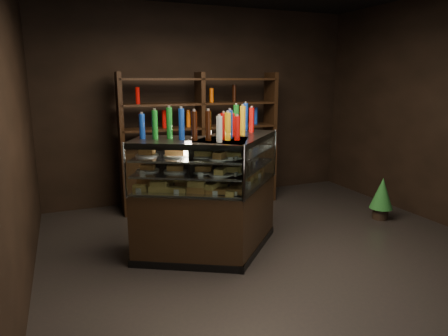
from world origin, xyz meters
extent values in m
plane|color=black|center=(0.00, 0.00, 0.00)|extent=(5.00, 5.00, 0.00)
cube|color=black|center=(0.00, 2.50, 1.50)|extent=(5.00, 0.02, 3.00)
cube|color=black|center=(-2.50, 0.00, 1.50)|extent=(0.02, 5.00, 3.00)
cube|color=black|center=(-0.37, 0.38, 0.38)|extent=(1.23, 1.25, 0.76)
cube|color=black|center=(-0.37, 0.38, 0.04)|extent=(1.26, 1.29, 0.08)
cube|color=black|center=(-0.37, 0.38, 1.27)|extent=(1.23, 1.25, 0.06)
cube|color=silver|center=(-0.37, 0.38, 0.77)|extent=(1.16, 1.18, 0.02)
cube|color=silver|center=(-0.37, 0.38, 0.95)|extent=(1.16, 1.18, 0.02)
cube|color=silver|center=(-0.37, 0.38, 1.12)|extent=(1.16, 1.18, 0.02)
cube|color=white|center=(-0.15, 0.17, 1.03)|extent=(0.81, 0.85, 0.54)
cylinder|color=silver|center=(0.24, 0.61, 1.03)|extent=(0.03, 0.03, 0.56)
cylinder|color=silver|center=(-0.56, -0.24, 1.03)|extent=(0.03, 0.03, 0.56)
cube|color=black|center=(-0.93, 0.29, 0.38)|extent=(1.31, 1.07, 0.76)
cube|color=black|center=(-0.93, 0.29, 0.04)|extent=(1.34, 1.11, 0.08)
cube|color=black|center=(-0.93, 0.29, 1.27)|extent=(1.31, 1.07, 0.06)
cube|color=silver|center=(-0.93, 0.29, 0.77)|extent=(1.24, 1.01, 0.02)
cube|color=silver|center=(-0.93, 0.29, 0.95)|extent=(1.24, 1.01, 0.02)
cube|color=silver|center=(-0.93, 0.29, 1.12)|extent=(1.24, 1.01, 0.02)
cube|color=white|center=(-1.08, 0.03, 1.03)|extent=(1.03, 0.57, 0.54)
cylinder|color=silver|center=(-0.56, -0.24, 1.03)|extent=(0.03, 0.03, 0.56)
cylinder|color=silver|center=(-1.58, 0.32, 1.03)|extent=(0.03, 0.03, 0.56)
cube|color=#C09445|center=(-0.69, 0.01, 0.81)|extent=(0.19, 0.19, 0.06)
cube|color=#C09445|center=(-0.55, 0.15, 0.81)|extent=(0.19, 0.19, 0.06)
cube|color=#C09445|center=(-0.42, 0.29, 0.81)|extent=(0.19, 0.19, 0.06)
cube|color=#C09445|center=(-0.28, 0.43, 0.81)|extent=(0.19, 0.19, 0.06)
cube|color=#C09445|center=(-0.15, 0.58, 0.81)|extent=(0.19, 0.19, 0.06)
cube|color=#C09445|center=(-0.01, 0.72, 0.81)|extent=(0.19, 0.19, 0.06)
cylinder|color=white|center=(-0.67, 0.06, 0.97)|extent=(0.24, 0.24, 0.01)
cube|color=#C09445|center=(-0.67, 0.06, 1.01)|extent=(0.18, 0.18, 0.05)
cylinder|color=white|center=(-0.47, 0.27, 0.97)|extent=(0.24, 0.24, 0.01)
cube|color=#C09445|center=(-0.47, 0.27, 1.01)|extent=(0.18, 0.18, 0.05)
cylinder|color=white|center=(-0.27, 0.49, 0.97)|extent=(0.24, 0.24, 0.01)
cube|color=#C09445|center=(-0.27, 0.49, 1.01)|extent=(0.18, 0.18, 0.05)
cylinder|color=white|center=(-0.06, 0.70, 0.97)|extent=(0.24, 0.24, 0.01)
cube|color=#C09445|center=(-0.06, 0.70, 1.01)|extent=(0.18, 0.18, 0.05)
cylinder|color=white|center=(-0.67, 0.06, 1.13)|extent=(0.24, 0.24, 0.02)
cube|color=#C09445|center=(-0.67, 0.06, 1.17)|extent=(0.18, 0.18, 0.05)
cylinder|color=white|center=(-0.47, 0.27, 1.13)|extent=(0.24, 0.24, 0.02)
cube|color=#C09445|center=(-0.47, 0.27, 1.17)|extent=(0.18, 0.18, 0.05)
cylinder|color=white|center=(-0.27, 0.49, 1.13)|extent=(0.24, 0.24, 0.02)
cube|color=#C09445|center=(-0.27, 0.49, 1.17)|extent=(0.18, 0.18, 0.05)
cylinder|color=white|center=(-0.06, 0.70, 1.13)|extent=(0.24, 0.24, 0.02)
cube|color=#C09445|center=(-0.06, 0.70, 1.17)|extent=(0.18, 0.18, 0.05)
cube|color=#C09445|center=(-1.37, 0.50, 0.81)|extent=(0.20, 0.17, 0.06)
cube|color=#C09445|center=(-1.20, 0.41, 0.81)|extent=(0.20, 0.17, 0.06)
cube|color=#C09445|center=(-1.03, 0.32, 0.81)|extent=(0.20, 0.17, 0.06)
cube|color=#C09445|center=(-0.86, 0.22, 0.81)|extent=(0.20, 0.17, 0.06)
cube|color=#C09445|center=(-0.69, 0.13, 0.81)|extent=(0.20, 0.17, 0.06)
cube|color=#C09445|center=(-0.51, 0.03, 0.81)|extent=(0.20, 0.17, 0.06)
cylinder|color=white|center=(-1.32, 0.51, 0.97)|extent=(0.24, 0.24, 0.01)
cube|color=#C09445|center=(-1.32, 0.51, 1.01)|extent=(0.19, 0.16, 0.05)
cylinder|color=white|center=(-1.06, 0.37, 0.97)|extent=(0.24, 0.24, 0.01)
cube|color=#C09445|center=(-1.06, 0.37, 1.01)|extent=(0.19, 0.16, 0.05)
cylinder|color=white|center=(-0.80, 0.22, 0.97)|extent=(0.24, 0.24, 0.01)
cube|color=#C09445|center=(-0.80, 0.22, 1.01)|extent=(0.19, 0.16, 0.05)
cylinder|color=white|center=(-0.54, 0.08, 0.97)|extent=(0.24, 0.24, 0.01)
cube|color=#C09445|center=(-0.54, 0.08, 1.01)|extent=(0.19, 0.16, 0.05)
cylinder|color=white|center=(-1.32, 0.51, 1.13)|extent=(0.24, 0.24, 0.02)
cube|color=#C09445|center=(-1.32, 0.51, 1.17)|extent=(0.19, 0.16, 0.05)
cylinder|color=white|center=(-1.06, 0.37, 1.13)|extent=(0.24, 0.24, 0.02)
cube|color=#C09445|center=(-1.06, 0.37, 1.17)|extent=(0.19, 0.16, 0.05)
cylinder|color=white|center=(-0.80, 0.22, 1.13)|extent=(0.24, 0.24, 0.02)
cube|color=#C09445|center=(-0.80, 0.22, 1.17)|extent=(0.19, 0.16, 0.05)
cylinder|color=white|center=(-0.54, 0.08, 1.13)|extent=(0.24, 0.24, 0.02)
cube|color=#C09445|center=(-0.54, 0.08, 1.17)|extent=(0.19, 0.16, 0.05)
cylinder|color=black|center=(-0.71, 0.03, 1.44)|extent=(0.06, 0.06, 0.28)
cylinder|color=silver|center=(-0.71, 0.03, 1.59)|extent=(0.03, 0.03, 0.02)
cylinder|color=#0F38B2|center=(-0.61, 0.13, 1.44)|extent=(0.06, 0.06, 0.28)
cylinder|color=silver|center=(-0.61, 0.13, 1.59)|extent=(0.03, 0.03, 0.02)
cylinder|color=#D8590A|center=(-0.51, 0.23, 1.44)|extent=(0.06, 0.06, 0.28)
cylinder|color=silver|center=(-0.51, 0.23, 1.59)|extent=(0.03, 0.03, 0.02)
cylinder|color=silver|center=(-0.42, 0.33, 1.44)|extent=(0.06, 0.06, 0.28)
cylinder|color=silver|center=(-0.42, 0.33, 1.59)|extent=(0.03, 0.03, 0.02)
cylinder|color=#147223|center=(-0.32, 0.43, 1.44)|extent=(0.06, 0.06, 0.28)
cylinder|color=silver|center=(-0.32, 0.43, 1.59)|extent=(0.03, 0.03, 0.02)
cylinder|color=yellow|center=(-0.22, 0.53, 1.44)|extent=(0.06, 0.06, 0.28)
cylinder|color=silver|center=(-0.22, 0.53, 1.59)|extent=(0.03, 0.03, 0.02)
cylinder|color=#B20C0A|center=(-0.13, 0.64, 1.44)|extent=(0.06, 0.06, 0.28)
cylinder|color=silver|center=(-0.13, 0.64, 1.59)|extent=(0.03, 0.03, 0.02)
cylinder|color=black|center=(-0.03, 0.74, 1.44)|extent=(0.06, 0.06, 0.28)
cylinder|color=silver|center=(-0.03, 0.74, 1.59)|extent=(0.03, 0.03, 0.02)
cylinder|color=black|center=(-1.36, 0.53, 1.44)|extent=(0.06, 0.06, 0.28)
cylinder|color=silver|center=(-1.36, 0.53, 1.59)|extent=(0.03, 0.03, 0.02)
cylinder|color=#0F38B2|center=(-1.24, 0.46, 1.44)|extent=(0.06, 0.06, 0.28)
cylinder|color=silver|center=(-1.24, 0.46, 1.59)|extent=(0.03, 0.03, 0.02)
cylinder|color=#D8590A|center=(-1.12, 0.40, 1.44)|extent=(0.06, 0.06, 0.28)
cylinder|color=silver|center=(-1.12, 0.40, 1.59)|extent=(0.03, 0.03, 0.02)
cylinder|color=silver|center=(-0.99, 0.33, 1.44)|extent=(0.06, 0.06, 0.28)
cylinder|color=silver|center=(-0.99, 0.33, 1.59)|extent=(0.03, 0.03, 0.02)
cylinder|color=#147223|center=(-0.87, 0.26, 1.44)|extent=(0.06, 0.06, 0.28)
cylinder|color=silver|center=(-0.87, 0.26, 1.59)|extent=(0.03, 0.03, 0.02)
cylinder|color=yellow|center=(-0.75, 0.19, 1.44)|extent=(0.06, 0.06, 0.28)
cylinder|color=silver|center=(-0.75, 0.19, 1.59)|extent=(0.03, 0.03, 0.02)
cylinder|color=#B20C0A|center=(-0.62, 0.13, 1.44)|extent=(0.06, 0.06, 0.28)
cylinder|color=silver|center=(-0.62, 0.13, 1.59)|extent=(0.03, 0.03, 0.02)
cylinder|color=black|center=(-0.50, 0.06, 1.44)|extent=(0.06, 0.06, 0.28)
cylinder|color=silver|center=(-0.50, 0.06, 1.59)|extent=(0.03, 0.03, 0.02)
cylinder|color=black|center=(1.89, 0.50, 0.08)|extent=(0.21, 0.21, 0.15)
cone|color=#195925|center=(1.89, 0.50, 0.37)|extent=(0.31, 0.31, 0.43)
cone|color=#195925|center=(1.89, 0.50, 0.51)|extent=(0.24, 0.24, 0.30)
cube|color=black|center=(-0.21, 2.05, 0.45)|extent=(2.38, 0.51, 0.90)
cube|color=black|center=(-1.37, 2.09, 1.45)|extent=(0.07, 0.38, 1.10)
cube|color=black|center=(-0.21, 2.05, 1.45)|extent=(0.07, 0.38, 1.10)
cube|color=black|center=(0.94, 2.01, 1.45)|extent=(0.07, 0.38, 1.10)
cube|color=black|center=(-0.21, 2.05, 1.20)|extent=(2.33, 0.46, 0.03)
cube|color=black|center=(-0.21, 2.05, 1.55)|extent=(2.33, 0.46, 0.03)
cube|color=black|center=(-0.21, 2.05, 1.90)|extent=(2.33, 0.46, 0.03)
cylinder|color=black|center=(-1.11, 2.08, 1.32)|extent=(0.06, 0.06, 0.22)
cylinder|color=#0F38B2|center=(-0.75, 2.07, 1.32)|extent=(0.06, 0.06, 0.22)
cylinder|color=#D8590A|center=(-0.39, 2.06, 1.32)|extent=(0.06, 0.06, 0.22)
cylinder|color=silver|center=(-0.03, 2.04, 1.32)|extent=(0.06, 0.06, 0.22)
cylinder|color=#147223|center=(0.32, 2.03, 1.32)|extent=(0.06, 0.06, 0.22)
cylinder|color=yellow|center=(0.68, 2.02, 1.32)|extent=(0.06, 0.06, 0.22)
camera|label=1|loc=(-2.11, -3.57, 1.91)|focal=32.00mm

